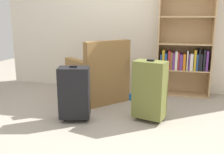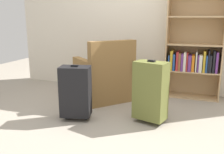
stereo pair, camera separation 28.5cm
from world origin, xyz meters
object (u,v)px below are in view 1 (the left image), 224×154
object	(u,v)px
suitcase_black	(74,93)
armchair	(99,79)
bookshelf	(186,28)
mug	(130,97)
suitcase_olive	(150,90)

from	to	relation	value
suitcase_black	armchair	bearing A→B (deg)	86.60
bookshelf	mug	distance (m)	1.34
mug	suitcase_black	distance (m)	1.10
armchair	suitcase_black	bearing A→B (deg)	-93.40
mug	suitcase_olive	xyz separation A→B (m)	(0.34, -0.73, 0.34)
bookshelf	suitcase_olive	bearing A→B (deg)	-109.39
bookshelf	mug	world-z (taller)	bookshelf
bookshelf	suitcase_black	distance (m)	2.01
suitcase_olive	suitcase_black	size ratio (longest dim) A/B	1.11
bookshelf	mug	xyz separation A→B (m)	(-0.76, -0.46, -1.00)
mug	armchair	bearing A→B (deg)	-169.84
bookshelf	armchair	world-z (taller)	bookshelf
armchair	mug	size ratio (longest dim) A/B	8.24
armchair	suitcase_black	size ratio (longest dim) A/B	1.47
armchair	bookshelf	bearing A→B (deg)	23.88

